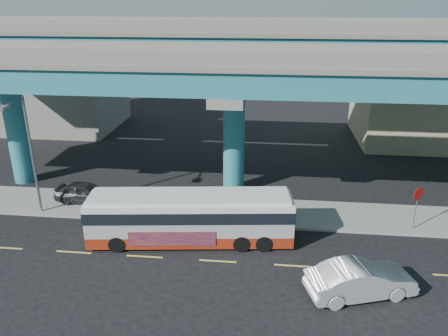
# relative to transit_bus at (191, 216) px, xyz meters

# --- Properties ---
(ground) EXTENTS (120.00, 120.00, 0.00)m
(ground) POSITION_rel_transit_bus_xyz_m (1.76, -1.58, -1.61)
(ground) COLOR black
(ground) RESTS_ON ground
(sidewalk) EXTENTS (70.00, 4.00, 0.15)m
(sidewalk) POSITION_rel_transit_bus_xyz_m (1.76, 3.92, -1.54)
(sidewalk) COLOR gray
(sidewalk) RESTS_ON ground
(lane_markings) EXTENTS (58.00, 0.12, 0.01)m
(lane_markings) POSITION_rel_transit_bus_xyz_m (1.76, -1.88, -1.61)
(lane_markings) COLOR #D8C64C
(lane_markings) RESTS_ON ground
(viaduct) EXTENTS (52.00, 12.40, 11.70)m
(viaduct) POSITION_rel_transit_bus_xyz_m (1.76, 7.53, 7.53)
(viaduct) COLOR #1F7874
(viaduct) RESTS_ON ground
(building_beige) EXTENTS (14.00, 10.23, 7.00)m
(building_beige) POSITION_rel_transit_bus_xyz_m (19.76, 21.40, 1.89)
(building_beige) COLOR tan
(building_beige) RESTS_ON ground
(building_concrete) EXTENTS (12.00, 10.00, 9.00)m
(building_concrete) POSITION_rel_transit_bus_xyz_m (-18.24, 22.42, 2.89)
(building_concrete) COLOR gray
(building_concrete) RESTS_ON ground
(transit_bus) EXTENTS (11.68, 3.82, 2.95)m
(transit_bus) POSITION_rel_transit_bus_xyz_m (0.00, 0.00, 0.00)
(transit_bus) COLOR maroon
(transit_bus) RESTS_ON ground
(sedan) EXTENTS (4.70, 6.10, 1.68)m
(sedan) POSITION_rel_transit_bus_xyz_m (8.73, -3.94, -0.78)
(sedan) COLOR silver
(sedan) RESTS_ON ground
(parked_car) EXTENTS (2.03, 4.24, 1.39)m
(parked_car) POSITION_rel_transit_bus_xyz_m (-7.97, 4.06, -0.77)
(parked_car) COLOR #2A2A2E
(parked_car) RESTS_ON sidewalk
(street_lamp) EXTENTS (0.50, 2.48, 7.58)m
(street_lamp) POSITION_rel_transit_bus_xyz_m (-10.33, 1.86, 3.47)
(street_lamp) COLOR gray
(street_lamp) RESTS_ON sidewalk
(stop_sign) EXTENTS (0.69, 0.49, 2.71)m
(stop_sign) POSITION_rel_transit_bus_xyz_m (12.99, 2.60, 0.51)
(stop_sign) COLOR gray
(stop_sign) RESTS_ON sidewalk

